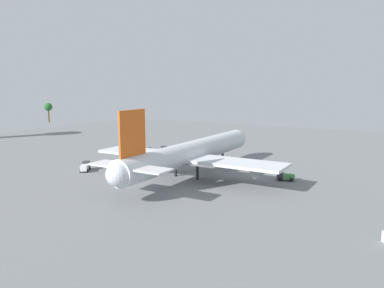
# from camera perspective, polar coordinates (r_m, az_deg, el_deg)

# --- Properties ---
(ground_plane) EXTENTS (252.89, 252.89, 0.00)m
(ground_plane) POSITION_cam_1_polar(r_m,az_deg,el_deg) (101.44, -0.00, -4.74)
(ground_plane) COLOR slate
(cargo_airplane) EXTENTS (63.22, 51.94, 18.87)m
(cargo_airplane) POSITION_cam_1_polar(r_m,az_deg,el_deg) (99.88, -0.09, -1.32)
(cargo_airplane) COLOR silver
(cargo_airplane) RESTS_ON ground_plane
(baggage_tug) EXTENTS (5.21, 4.79, 2.30)m
(baggage_tug) POSITION_cam_1_polar(r_m,az_deg,el_deg) (135.42, -3.64, -0.76)
(baggage_tug) COLOR #333338
(baggage_tug) RESTS_ON ground_plane
(catering_truck) EXTENTS (5.41, 4.61, 2.43)m
(catering_truck) POSITION_cam_1_polar(r_m,az_deg,el_deg) (110.65, -15.73, -3.26)
(catering_truck) COLOR #333338
(catering_truck) RESTS_ON ground_plane
(maintenance_van) EXTENTS (3.33, 4.80, 2.04)m
(maintenance_van) POSITION_cam_1_polar(r_m,az_deg,el_deg) (98.82, 13.83, -4.70)
(maintenance_van) COLOR #333338
(maintenance_van) RESTS_ON ground_plane
(fuel_truck) EXTENTS (4.84, 5.04, 2.16)m
(fuel_truck) POSITION_cam_1_polar(r_m,az_deg,el_deg) (131.64, -6.33, -1.13)
(fuel_truck) COLOR #333338
(fuel_truck) RESTS_ON ground_plane
(safety_cone_nose) EXTENTS (0.59, 0.59, 0.84)m
(safety_cone_nose) POSITION_cam_1_polar(r_m,az_deg,el_deg) (126.90, 5.80, -1.81)
(safety_cone_nose) COLOR orange
(safety_cone_nose) RESTS_ON ground_plane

